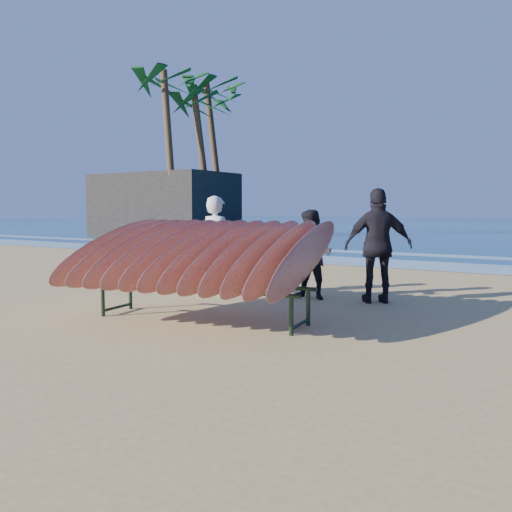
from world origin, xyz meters
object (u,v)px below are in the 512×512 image
(surfboard_rack, at_px, (201,253))
(person_dark_a, at_px, (312,255))
(palm_right, at_px, (215,93))
(building, at_px, (163,205))
(palm_mid, at_px, (203,106))
(person_dark_b, at_px, (378,246))
(palm_left, at_px, (169,85))
(person_white, at_px, (216,246))

(surfboard_rack, relative_size, person_dark_a, 2.26)
(palm_right, bearing_deg, building, -135.74)
(building, bearing_deg, palm_mid, -7.27)
(surfboard_rack, distance_m, building, 25.17)
(person_dark_b, distance_m, palm_mid, 22.45)
(palm_left, height_order, palm_mid, palm_left)
(palm_mid, distance_m, palm_right, 3.15)
(person_dark_b, height_order, palm_mid, palm_mid)
(person_white, distance_m, person_dark_b, 2.89)
(person_dark_a, bearing_deg, person_dark_b, 13.31)
(surfboard_rack, height_order, person_dark_a, surfboard_rack)
(palm_left, xyz_separation_m, palm_right, (-0.33, 4.36, 0.40))
(palm_left, distance_m, palm_right, 4.39)
(person_white, bearing_deg, surfboard_rack, 122.58)
(person_dark_a, height_order, palm_mid, palm_mid)
(palm_left, bearing_deg, building, 139.28)
(person_white, distance_m, palm_left, 20.86)
(person_white, bearing_deg, person_dark_a, -159.87)
(palm_mid, bearing_deg, person_dark_b, -43.61)
(person_dark_b, relative_size, palm_right, 0.21)
(person_dark_a, xyz_separation_m, palm_left, (-15.37, 13.39, 7.30))
(person_dark_b, height_order, palm_left, palm_left)
(building, relative_size, palm_right, 0.88)
(palm_right, bearing_deg, person_dark_b, -46.15)
(person_white, relative_size, building, 0.22)
(building, bearing_deg, surfboard_rack, -46.02)
(surfboard_rack, bearing_deg, person_dark_b, 52.15)
(person_white, bearing_deg, palm_left, -44.90)
(palm_left, bearing_deg, palm_right, 94.26)
(surfboard_rack, relative_size, palm_right, 0.38)
(person_dark_a, xyz_separation_m, palm_mid, (-14.52, 15.16, 6.38))
(person_dark_a, bearing_deg, palm_mid, 133.15)
(person_white, height_order, building, building)
(surfboard_rack, distance_m, person_dark_b, 3.19)
(palm_mid, bearing_deg, building, 172.73)
(surfboard_rack, xyz_separation_m, palm_left, (-14.92, 15.91, 7.13))
(person_white, xyz_separation_m, palm_left, (-13.72, 13.98, 7.17))
(palm_mid, bearing_deg, person_white, -50.74)
(surfboard_rack, bearing_deg, person_dark_a, 71.09)
(person_dark_a, height_order, palm_left, palm_left)
(building, height_order, palm_left, palm_left)
(person_white, distance_m, palm_mid, 21.27)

